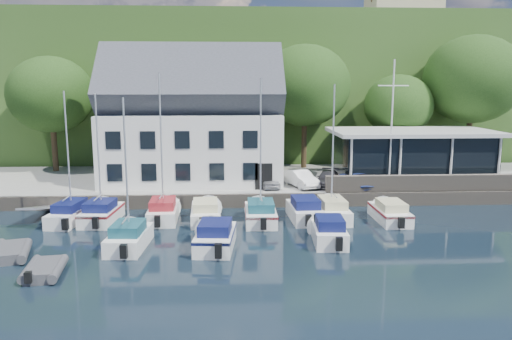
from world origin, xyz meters
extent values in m
plane|color=black|center=(0.00, 0.00, 0.00)|extent=(180.00, 180.00, 0.00)
cube|color=gray|center=(0.00, 17.50, 0.50)|extent=(60.00, 13.00, 1.00)
cube|color=#61584D|center=(0.00, 11.00, 0.50)|extent=(60.00, 0.30, 1.00)
cube|color=#2D491B|center=(0.00, 62.00, 8.00)|extent=(160.00, 75.00, 16.00)
cube|color=olive|center=(8.00, 70.00, 16.15)|extent=(50.00, 30.00, 0.30)
cube|color=#61584D|center=(12.00, 11.40, 1.60)|extent=(18.00, 0.50, 1.20)
imported|color=#AFB0B4|center=(-1.07, 13.38, 1.55)|extent=(1.77, 3.40, 1.10)
imported|color=silver|center=(1.44, 13.39, 1.64)|extent=(2.54, 4.11, 1.28)
imported|color=#303035|center=(3.61, 13.65, 1.57)|extent=(2.67, 4.23, 1.14)
imported|color=navy|center=(5.87, 13.00, 1.59)|extent=(2.09, 3.68, 1.18)
camera|label=1|loc=(-4.03, -24.12, 8.91)|focal=35.00mm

